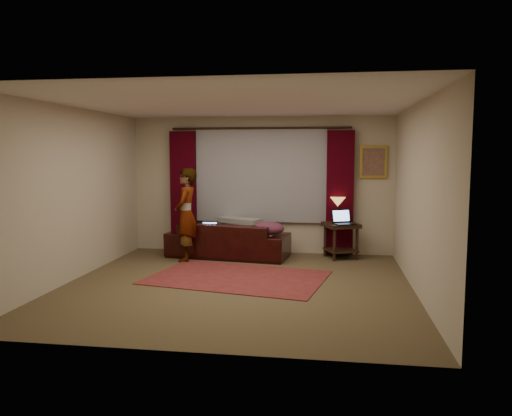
% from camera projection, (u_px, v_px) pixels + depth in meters
% --- Properties ---
extents(floor, '(5.00, 5.00, 0.01)m').
position_uv_depth(floor, '(237.00, 285.00, 7.26)').
color(floor, brown).
rests_on(floor, ground).
extents(ceiling, '(5.00, 5.00, 0.02)m').
position_uv_depth(ceiling, '(236.00, 104.00, 6.97)').
color(ceiling, silver).
rests_on(ceiling, ground).
extents(wall_back, '(5.00, 0.02, 2.60)m').
position_uv_depth(wall_back, '(261.00, 185.00, 9.57)').
color(wall_back, '#C2B69B').
rests_on(wall_back, ground).
extents(wall_front, '(5.00, 0.02, 2.60)m').
position_uv_depth(wall_front, '(187.00, 218.00, 4.66)').
color(wall_front, '#C2B69B').
rests_on(wall_front, ground).
extents(wall_left, '(0.02, 5.00, 2.60)m').
position_uv_depth(wall_left, '(73.00, 194.00, 7.48)').
color(wall_left, '#C2B69B').
rests_on(wall_left, ground).
extents(wall_right, '(0.02, 5.00, 2.60)m').
position_uv_depth(wall_right, '(418.00, 198.00, 6.75)').
color(wall_right, '#C2B69B').
rests_on(wall_right, ground).
extents(sheer_curtain, '(2.50, 0.05, 1.80)m').
position_uv_depth(sheer_curtain, '(260.00, 175.00, 9.49)').
color(sheer_curtain, gray).
rests_on(sheer_curtain, wall_back).
extents(drape_left, '(0.50, 0.14, 2.30)m').
position_uv_depth(drape_left, '(184.00, 191.00, 9.70)').
color(drape_left, '#34010B').
rests_on(drape_left, floor).
extents(drape_right, '(0.50, 0.14, 2.30)m').
position_uv_depth(drape_right, '(340.00, 193.00, 9.26)').
color(drape_right, '#34010B').
rests_on(drape_right, floor).
extents(curtain_rod, '(0.04, 0.04, 3.40)m').
position_uv_depth(curtain_rod, '(260.00, 128.00, 9.35)').
color(curtain_rod, black).
rests_on(curtain_rod, wall_back).
extents(picture_frame, '(0.50, 0.04, 0.60)m').
position_uv_depth(picture_frame, '(373.00, 162.00, 9.19)').
color(picture_frame, '#B39334').
rests_on(picture_frame, wall_back).
extents(sofa, '(2.31, 1.22, 0.89)m').
position_uv_depth(sofa, '(228.00, 233.00, 9.19)').
color(sofa, black).
rests_on(sofa, floor).
extents(throw_blanket, '(0.89, 0.67, 0.10)m').
position_uv_depth(throw_blanket, '(240.00, 208.00, 9.32)').
color(throw_blanket, gray).
rests_on(throw_blanket, sofa).
extents(clothing_pile, '(0.65, 0.55, 0.24)m').
position_uv_depth(clothing_pile, '(269.00, 229.00, 8.90)').
color(clothing_pile, '#61293F').
rests_on(clothing_pile, sofa).
extents(laptop_sofa, '(0.34, 0.37, 0.21)m').
position_uv_depth(laptop_sofa, '(210.00, 228.00, 9.06)').
color(laptop_sofa, black).
rests_on(laptop_sofa, sofa).
extents(area_rug, '(2.90, 2.21, 0.01)m').
position_uv_depth(area_rug, '(237.00, 277.00, 7.67)').
color(area_rug, maroon).
rests_on(area_rug, floor).
extents(end_table, '(0.74, 0.74, 0.65)m').
position_uv_depth(end_table, '(341.00, 241.00, 9.08)').
color(end_table, black).
rests_on(end_table, floor).
extents(tiffany_lamp, '(0.34, 0.34, 0.46)m').
position_uv_depth(tiffany_lamp, '(338.00, 209.00, 9.19)').
color(tiffany_lamp, olive).
rests_on(tiffany_lamp, end_table).
extents(laptop_table, '(0.49, 0.51, 0.26)m').
position_uv_depth(laptop_table, '(345.00, 217.00, 8.86)').
color(laptop_table, black).
rests_on(laptop_table, end_table).
extents(person, '(0.49, 0.49, 1.65)m').
position_uv_depth(person, '(186.00, 215.00, 8.82)').
color(person, gray).
rests_on(person, floor).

